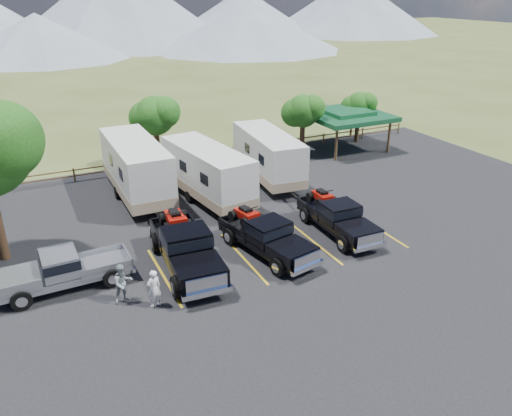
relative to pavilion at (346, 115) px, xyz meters
name	(u,v)px	position (x,y,z in m)	size (l,w,h in m)	color
ground	(322,289)	(-13.00, -17.00, -2.79)	(320.00, 320.00, 0.00)	#405122
asphalt_lot	(288,258)	(-13.00, -14.00, -2.77)	(44.00, 34.00, 0.04)	black
stall_lines	(279,249)	(-13.00, -13.00, -2.74)	(12.12, 5.50, 0.01)	gold
tree_ne_a	(303,111)	(-4.03, 0.01, 0.69)	(3.11, 2.92, 4.76)	black
tree_ne_b	(359,106)	(1.98, 1.01, 0.34)	(2.77, 2.59, 4.27)	black
tree_north	(154,116)	(-15.03, 2.02, 1.05)	(3.46, 3.24, 5.25)	black
rail_fence	(212,154)	(-11.00, 1.50, -2.18)	(36.12, 0.12, 1.00)	brown
pavilion	(346,115)	(0.00, 0.00, 0.00)	(6.20, 6.20, 3.22)	brown
mountain_range	(14,10)	(-20.63, 88.98, 5.08)	(209.00, 71.00, 20.00)	slate
rig_left	(185,246)	(-17.77, -12.63, -1.65)	(2.74, 6.94, 2.28)	black
rig_center	(266,235)	(-13.77, -13.02, -1.78)	(3.10, 6.27, 2.01)	black
rig_right	(337,216)	(-9.31, -12.66, -1.80)	(2.18, 5.93, 1.97)	black
trailer_left	(136,168)	(-17.72, -3.07, -0.86)	(2.78, 10.33, 3.60)	silver
trailer_center	(207,173)	(-13.93, -5.43, -1.00)	(3.54, 9.66, 3.34)	silver
trailer_right	(268,156)	(-9.01, -3.93, -1.03)	(3.11, 9.48, 3.28)	silver
pickup_silver	(65,269)	(-23.07, -12.02, -1.85)	(5.84, 2.20, 1.73)	gray
person_a	(154,289)	(-19.95, -15.12, -1.90)	(0.62, 0.41, 1.70)	white
person_b	(123,283)	(-21.01, -14.20, -1.88)	(0.85, 0.66, 1.74)	gray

